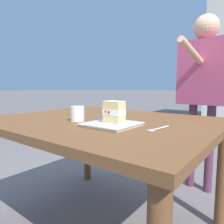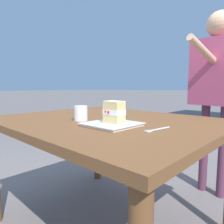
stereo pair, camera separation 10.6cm
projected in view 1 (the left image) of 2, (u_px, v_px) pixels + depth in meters
name	position (u px, v px, depth m)	size (l,w,h in m)	color
patio_table	(102.00, 133.00, 1.32)	(1.36, 1.10, 0.75)	brown
dessert_plate	(112.00, 124.00, 1.07)	(0.25, 0.25, 0.02)	white
cake_slice	(114.00, 112.00, 1.06)	(0.10, 0.08, 0.11)	#E0C17A
dessert_fork	(158.00, 129.00, 0.97)	(0.04, 0.17, 0.01)	silver
coffee_cup	(77.00, 113.00, 1.22)	(0.08, 0.08, 0.09)	white
diner_person	(204.00, 76.00, 1.83)	(0.45, 0.58, 1.57)	#5D3049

